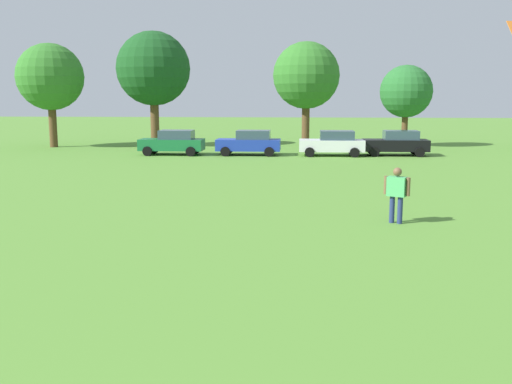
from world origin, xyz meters
TOP-DOWN VIEW (x-y plane):
  - ground_plane at (0.00, 30.00)m, footprint 160.00×160.00m
  - adult_bystander at (6.38, 15.90)m, footprint 0.75×0.55m
  - parked_car_green_0 at (-5.32, 36.60)m, footprint 4.30×2.02m
  - parked_car_blue_1 at (-0.10, 36.79)m, footprint 4.30×2.02m
  - parked_car_white_2 at (5.48, 36.79)m, footprint 4.30×2.02m
  - parked_car_black_3 at (9.75, 37.31)m, footprint 4.30×2.02m
  - tree_far_left at (-16.06, 42.00)m, footprint 5.13×5.13m
  - tree_left at (-8.24, 43.23)m, footprint 5.76×5.76m
  - tree_center at (3.69, 44.72)m, footprint 5.28×5.28m
  - tree_right at (11.51, 44.68)m, footprint 4.09×4.09m

SIDE VIEW (x-z plane):
  - ground_plane at x=0.00m, z-range 0.00..0.00m
  - parked_car_green_0 at x=-5.32m, z-range 0.02..1.70m
  - parked_car_blue_1 at x=-0.10m, z-range 0.02..1.70m
  - parked_car_white_2 at x=5.48m, z-range 0.02..1.70m
  - parked_car_black_3 at x=9.75m, z-range 0.02..1.70m
  - adult_bystander at x=6.38m, z-range 0.16..1.92m
  - tree_right at x=11.51m, z-range 1.12..7.50m
  - tree_far_left at x=-16.06m, z-range 1.40..9.40m
  - tree_center at x=3.69m, z-range 1.44..9.67m
  - tree_left at x=-8.24m, z-range 1.57..10.54m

